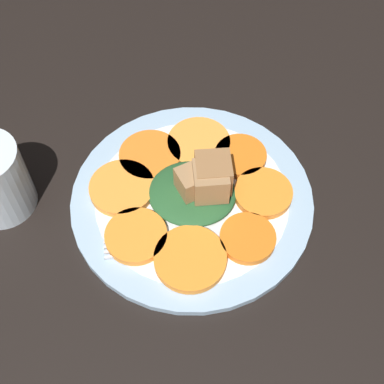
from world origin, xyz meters
The scene contains 12 objects.
table_slab centered at (0.00, 0.00, 1.00)cm, with size 120.00×120.00×2.00cm, color black.
plate centered at (0.00, 0.00, 2.52)cm, with size 30.42×30.42×1.05cm.
carrot_slice_0 centered at (7.22, -5.48, 3.60)cm, with size 6.68×6.68×0.99cm, color orange.
carrot_slice_1 centered at (8.80, 1.18, 3.60)cm, with size 7.31×7.31×0.99cm, color orange.
carrot_slice_2 centered at (5.64, 6.68, 3.60)cm, with size 6.81×6.81×0.99cm, color orange.
carrot_slice_3 centered at (-0.32, 8.26, 3.60)cm, with size 8.36×8.36×0.99cm, color #F99539.
carrot_slice_4 centered at (-6.14, 5.43, 3.60)cm, with size 8.07×8.07×0.99cm, color orange.
carrot_slice_5 centered at (-8.85, -0.39, 3.60)cm, with size 8.24×8.24×0.99cm, color orange.
carrot_slice_6 centered at (-5.93, -6.62, 3.60)cm, with size 7.44×7.44×0.99cm, color orange.
carrot_slice_7 centered at (0.78, -8.89, 3.60)cm, with size 8.47×8.47×0.99cm, color orange.
center_pile centered at (1.01, 0.12, 5.35)cm, with size 10.98×9.88×5.86cm.
fork centered at (-1.00, -6.60, 3.30)cm, with size 18.16×6.23×0.40cm.
Camera 1 is at (4.05, -36.63, 58.90)cm, focal length 50.00 mm.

